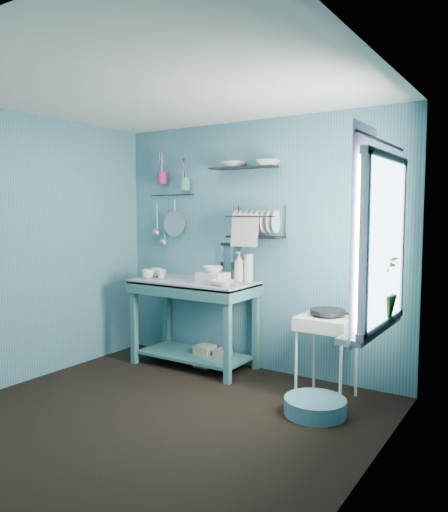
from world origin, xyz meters
The scene contains 35 objects.
floor centered at (0.00, 0.00, 0.00)m, with size 3.20×3.20×0.00m, color black.
ceiling centered at (0.00, 0.00, 2.50)m, with size 3.20×3.20×0.00m, color silver.
wall_back centered at (0.00, 1.50, 1.25)m, with size 3.20×3.20×0.00m, color #3D6E7E.
wall_left centered at (-1.60, 0.00, 1.25)m, with size 3.00×3.00×0.00m, color #3D6E7E.
wall_right centered at (1.60, 0.00, 1.25)m, with size 3.00×3.00×0.00m, color #3D6E7E.
work_counter centered at (-0.54, 1.19, 0.45)m, with size 1.26×0.63×0.90m, color #316764.
mug_left centered at (-1.02, 1.03, 0.94)m, with size 0.12×0.12×0.10m, color silver.
mug_mid centered at (-0.92, 1.13, 0.94)m, with size 0.10×0.10×0.09m, color silver.
mug_right centered at (-1.04, 1.19, 0.94)m, with size 0.12×0.12×0.10m, color silver.
wash_tub centered at (-0.29, 1.17, 0.95)m, with size 0.28×0.22×0.10m, color beige.
tub_bowl centered at (-0.29, 1.17, 1.03)m, with size 0.20×0.20×0.06m, color silver.
soap_bottle centered at (-0.12, 1.39, 1.05)m, with size 0.12×0.12×0.30m, color beige.
water_bottle centered at (-0.02, 1.41, 1.04)m, with size 0.09×0.09×0.28m, color silver.
counter_bowl centered at (-0.09, 1.04, 0.92)m, with size 0.22×0.22×0.05m, color silver.
hotplate_stand centered at (0.94, 1.08, 0.36)m, with size 0.45×0.45×0.72m, color silver.
frying_pan centered at (0.94, 1.08, 0.76)m, with size 0.30×0.30×0.04m, color black.
knife_strip centered at (-0.24, 1.47, 1.26)m, with size 0.32×0.02×0.03m, color black.
dish_rack centered at (0.08, 1.37, 1.50)m, with size 0.55×0.24×0.32m, color black.
upper_shelf centered at (-0.08, 1.40, 2.03)m, with size 0.70×0.18×0.01m, color black.
shelf_bowl_left centered at (-0.20, 1.40, 2.08)m, with size 0.24×0.24×0.06m, color silver.
shelf_bowl_right centered at (0.20, 1.40, 2.08)m, with size 0.23×0.23×0.06m, color silver.
utensil_cup_magenta centered at (-1.14, 1.42, 1.97)m, with size 0.11×0.11×0.13m, color #B32151.
utensil_cup_teal centered at (-0.82, 1.42, 1.89)m, with size 0.11×0.11×0.13m, color teal.
colander centered at (-1.00, 1.45, 1.46)m, with size 0.28×0.28×0.03m, color #A9ADB2.
ladle_outer centered at (-1.25, 1.46, 1.53)m, with size 0.01×0.01×0.30m, color #A9ADB2.
ladle_inner centered at (-1.15, 1.46, 1.42)m, with size 0.01×0.01×0.30m, color #A9ADB2.
hook_rail centered at (-1.04, 1.47, 1.78)m, with size 0.01×0.01×0.60m, color black.
window_glass centered at (1.59, 0.45, 1.40)m, with size 1.10×1.10×0.00m, color white.
windowsill centered at (1.50, 0.45, 0.81)m, with size 0.16×0.95×0.04m, color silver.
curtain centered at (1.52, 0.15, 1.45)m, with size 1.35×1.35×0.00m, color silver.
curtain_rod centered at (1.54, 0.45, 2.05)m, with size 0.02×0.02×1.05m, color black.
potted_plant centered at (1.49, 0.57, 1.07)m, with size 0.27×0.27×0.49m, color #286026.
storage_tin_large centered at (-0.44, 1.24, 0.11)m, with size 0.18×0.18×0.22m, color gray.
storage_tin_small centered at (-0.24, 1.27, 0.10)m, with size 0.15×0.15×0.20m, color gray.
floor_basin centered at (1.00, 0.71, 0.07)m, with size 0.49×0.49×0.13m, color teal.
Camera 1 is at (2.47, -2.87, 1.60)m, focal length 35.00 mm.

